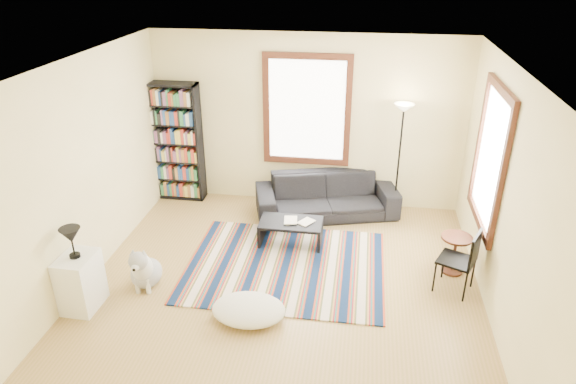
# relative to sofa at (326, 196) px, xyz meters

# --- Properties ---
(floor) EXTENTS (5.00, 5.00, 0.10)m
(floor) POSITION_rel_sofa_xyz_m (-0.39, -2.05, -0.38)
(floor) COLOR #A9824D
(floor) RESTS_ON ground
(ceiling) EXTENTS (5.00, 5.00, 0.10)m
(ceiling) POSITION_rel_sofa_xyz_m (-0.39, -2.05, 2.52)
(ceiling) COLOR white
(ceiling) RESTS_ON floor
(wall_back) EXTENTS (5.00, 0.10, 2.80)m
(wall_back) POSITION_rel_sofa_xyz_m (-0.39, 0.50, 1.07)
(wall_back) COLOR #FFE9AB
(wall_back) RESTS_ON floor
(wall_front) EXTENTS (5.00, 0.10, 2.80)m
(wall_front) POSITION_rel_sofa_xyz_m (-0.39, -4.60, 1.07)
(wall_front) COLOR #FFE9AB
(wall_front) RESTS_ON floor
(wall_left) EXTENTS (0.10, 5.00, 2.80)m
(wall_left) POSITION_rel_sofa_xyz_m (-2.94, -2.05, 1.07)
(wall_left) COLOR #FFE9AB
(wall_left) RESTS_ON floor
(wall_right) EXTENTS (0.10, 5.00, 2.80)m
(wall_right) POSITION_rel_sofa_xyz_m (2.16, -2.05, 1.07)
(wall_right) COLOR #FFE9AB
(wall_right) RESTS_ON floor
(window_back) EXTENTS (1.20, 0.06, 1.60)m
(window_back) POSITION_rel_sofa_xyz_m (-0.39, 0.42, 1.27)
(window_back) COLOR white
(window_back) RESTS_ON wall_back
(window_right) EXTENTS (0.06, 1.20, 1.60)m
(window_right) POSITION_rel_sofa_xyz_m (2.08, -1.25, 1.27)
(window_right) COLOR white
(window_right) RESTS_ON wall_right
(rug) EXTENTS (2.65, 2.12, 0.02)m
(rug) POSITION_rel_sofa_xyz_m (-0.42, -1.61, -0.32)
(rug) COLOR #0C1D3D
(rug) RESTS_ON floor
(sofa) EXTENTS (1.45, 2.39, 0.65)m
(sofa) POSITION_rel_sofa_xyz_m (0.00, 0.00, 0.00)
(sofa) COLOR black
(sofa) RESTS_ON floor
(bookshelf) EXTENTS (0.90, 0.30, 2.00)m
(bookshelf) POSITION_rel_sofa_xyz_m (-2.58, 0.27, 0.67)
(bookshelf) COLOR black
(bookshelf) RESTS_ON floor
(coffee_table) EXTENTS (1.00, 0.73, 0.36)m
(coffee_table) POSITION_rel_sofa_xyz_m (-0.43, -0.99, -0.15)
(coffee_table) COLOR black
(coffee_table) RESTS_ON floor
(book_a) EXTENTS (0.27, 0.22, 0.02)m
(book_a) POSITION_rel_sofa_xyz_m (-0.53, -0.99, 0.05)
(book_a) COLOR beige
(book_a) RESTS_ON coffee_table
(book_b) EXTENTS (0.27, 0.29, 0.02)m
(book_b) POSITION_rel_sofa_xyz_m (-0.28, -0.94, 0.04)
(book_b) COLOR beige
(book_b) RESTS_ON coffee_table
(floor_cushion) EXTENTS (0.91, 0.71, 0.22)m
(floor_cushion) POSITION_rel_sofa_xyz_m (-0.68, -2.72, -0.22)
(floor_cushion) COLOR silver
(floor_cushion) RESTS_ON floor
(floor_lamp) EXTENTS (0.35, 0.35, 1.86)m
(floor_lamp) POSITION_rel_sofa_xyz_m (1.09, 0.10, 0.60)
(floor_lamp) COLOR black
(floor_lamp) RESTS_ON floor
(side_table) EXTENTS (0.42, 0.42, 0.54)m
(side_table) POSITION_rel_sofa_xyz_m (1.81, -1.39, -0.06)
(side_table) COLOR #3F150F
(side_table) RESTS_ON floor
(folding_chair) EXTENTS (0.55, 0.54, 0.86)m
(folding_chair) POSITION_rel_sofa_xyz_m (1.76, -1.79, 0.10)
(folding_chair) COLOR black
(folding_chair) RESTS_ON floor
(white_cabinet) EXTENTS (0.39, 0.51, 0.70)m
(white_cabinet) POSITION_rel_sofa_xyz_m (-2.69, -2.82, 0.02)
(white_cabinet) COLOR white
(white_cabinet) RESTS_ON floor
(table_lamp) EXTENTS (0.31, 0.31, 0.38)m
(table_lamp) POSITION_rel_sofa_xyz_m (-2.69, -2.82, 0.56)
(table_lamp) COLOR black
(table_lamp) RESTS_ON white_cabinet
(dog) EXTENTS (0.48, 0.64, 0.60)m
(dog) POSITION_rel_sofa_xyz_m (-2.11, -2.29, -0.02)
(dog) COLOR silver
(dog) RESTS_ON floor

